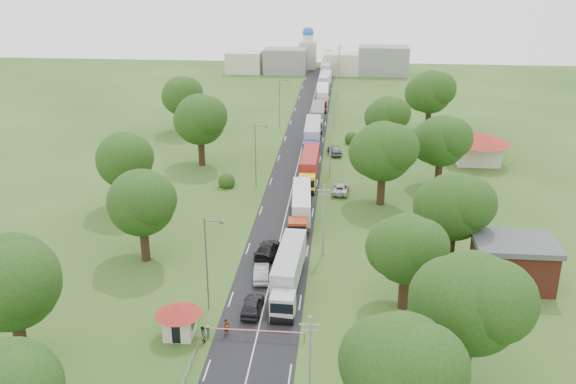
# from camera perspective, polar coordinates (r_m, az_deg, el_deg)

# --- Properties ---
(ground) EXTENTS (260.00, 260.00, 0.00)m
(ground) POSITION_cam_1_polar(r_m,az_deg,el_deg) (83.01, -0.50, -3.36)
(ground) COLOR #294918
(ground) RESTS_ON ground
(road) EXTENTS (8.00, 200.00, 0.04)m
(road) POSITION_cam_1_polar(r_m,az_deg,el_deg) (101.50, 0.61, 1.27)
(road) COLOR black
(road) RESTS_ON ground
(boom_barrier) EXTENTS (9.22, 0.35, 1.18)m
(boom_barrier) POSITION_cam_1_polar(r_m,az_deg,el_deg) (60.93, -4.17, -12.20)
(boom_barrier) COLOR slate
(boom_barrier) RESTS_ON ground
(guard_booth) EXTENTS (4.40, 4.40, 3.45)m
(guard_booth) POSITION_cam_1_polar(r_m,az_deg,el_deg) (61.38, -9.69, -10.80)
(guard_booth) COLOR beige
(guard_booth) RESTS_ON ground
(info_sign) EXTENTS (0.12, 3.10, 4.10)m
(info_sign) POSITION_cam_1_polar(r_m,az_deg,el_deg) (114.62, 3.82, 5.11)
(info_sign) COLOR slate
(info_sign) RESTS_ON ground
(pole_0) EXTENTS (1.60, 0.24, 9.00)m
(pole_0) POSITION_cam_1_polar(r_m,az_deg,el_deg) (49.94, 1.90, -15.21)
(pole_0) COLOR gray
(pole_0) RESTS_ON ground
(pole_1) EXTENTS (1.60, 0.24, 9.00)m
(pole_1) POSITION_cam_1_polar(r_m,az_deg,el_deg) (74.40, 3.18, -2.43)
(pole_1) COLOR gray
(pole_1) RESTS_ON ground
(pole_2) EXTENTS (1.60, 0.24, 9.00)m
(pole_2) POSITION_cam_1_polar(r_m,az_deg,el_deg) (100.71, 3.79, 3.87)
(pole_2) COLOR gray
(pole_2) RESTS_ON ground
(pole_3) EXTENTS (1.60, 0.24, 9.00)m
(pole_3) POSITION_cam_1_polar(r_m,az_deg,el_deg) (127.75, 4.15, 7.53)
(pole_3) COLOR gray
(pole_3) RESTS_ON ground
(pole_4) EXTENTS (1.60, 0.24, 9.00)m
(pole_4) POSITION_cam_1_polar(r_m,az_deg,el_deg) (155.13, 4.39, 9.91)
(pole_4) COLOR gray
(pole_4) RESTS_ON ground
(pole_5) EXTENTS (1.60, 0.24, 9.00)m
(pole_5) POSITION_cam_1_polar(r_m,az_deg,el_deg) (182.69, 4.56, 11.57)
(pole_5) COLOR gray
(pole_5) RESTS_ON ground
(lamp_0) EXTENTS (2.03, 0.22, 10.00)m
(lamp_0) POSITION_cam_1_polar(r_m,az_deg,el_deg) (63.56, -7.14, -5.98)
(lamp_0) COLOR slate
(lamp_0) RESTS_ON ground
(lamp_1) EXTENTS (2.03, 0.22, 10.00)m
(lamp_1) POSITION_cam_1_polar(r_m,az_deg,el_deg) (95.58, -2.82, 3.49)
(lamp_1) COLOR slate
(lamp_1) RESTS_ON ground
(lamp_2) EXTENTS (2.03, 0.22, 10.00)m
(lamp_2) POSITION_cam_1_polar(r_m,az_deg,el_deg) (129.16, -0.69, 8.13)
(lamp_2) COLOR slate
(lamp_2) RESTS_ON ground
(tree_0) EXTENTS (8.80, 8.80, 11.07)m
(tree_0) POSITION_cam_1_polar(r_m,az_deg,el_deg) (46.32, 10.04, -14.95)
(tree_0) COLOR #382616
(tree_0) RESTS_ON ground
(tree_1) EXTENTS (9.60, 9.60, 12.05)m
(tree_1) POSITION_cam_1_polar(r_m,az_deg,el_deg) (53.54, 15.93, -9.36)
(tree_1) COLOR #382616
(tree_1) RESTS_ON ground
(tree_2) EXTENTS (8.00, 8.00, 10.10)m
(tree_2) POSITION_cam_1_polar(r_m,az_deg,el_deg) (64.02, 10.48, -4.93)
(tree_2) COLOR #382616
(tree_2) RESTS_ON ground
(tree_3) EXTENTS (8.80, 8.80, 11.07)m
(tree_3) POSITION_cam_1_polar(r_m,az_deg,el_deg) (73.67, 14.53, -1.20)
(tree_3) COLOR #382616
(tree_3) RESTS_ON ground
(tree_4) EXTENTS (9.60, 9.60, 12.05)m
(tree_4) POSITION_cam_1_polar(r_m,az_deg,el_deg) (89.58, 8.44, 3.63)
(tree_4) COLOR #382616
(tree_4) RESTS_ON ground
(tree_5) EXTENTS (8.80, 8.80, 11.07)m
(tree_5) POSITION_cam_1_polar(r_m,az_deg,el_deg) (98.31, 13.46, 4.45)
(tree_5) COLOR #382616
(tree_5) RESTS_ON ground
(tree_6) EXTENTS (8.00, 8.00, 10.10)m
(tree_6) POSITION_cam_1_polar(r_m,az_deg,el_deg) (114.06, 8.82, 6.70)
(tree_6) COLOR #382616
(tree_6) RESTS_ON ground
(tree_7) EXTENTS (9.60, 9.60, 12.05)m
(tree_7) POSITION_cam_1_polar(r_m,az_deg,el_deg) (129.24, 12.52, 8.69)
(tree_7) COLOR #382616
(tree_7) RESTS_ON ground
(tree_9) EXTENTS (9.60, 9.60, 12.05)m
(tree_9) POSITION_cam_1_polar(r_m,az_deg,el_deg) (59.30, -23.38, -7.25)
(tree_9) COLOR #382616
(tree_9) RESTS_ON ground
(tree_10) EXTENTS (8.80, 8.80, 11.07)m
(tree_10) POSITION_cam_1_polar(r_m,az_deg,el_deg) (74.27, -12.89, -0.87)
(tree_10) COLOR #382616
(tree_10) RESTS_ON ground
(tree_11) EXTENTS (8.80, 8.80, 11.07)m
(tree_11) POSITION_cam_1_polar(r_m,az_deg,el_deg) (89.83, -14.31, 2.82)
(tree_11) COLOR #382616
(tree_11) RESTS_ON ground
(tree_12) EXTENTS (9.60, 9.60, 12.05)m
(tree_12) POSITION_cam_1_polar(r_m,az_deg,el_deg) (106.48, -7.82, 6.43)
(tree_12) COLOR #382616
(tree_12) RESTS_ON ground
(tree_13) EXTENTS (8.80, 8.80, 11.07)m
(tree_13) POSITION_cam_1_polar(r_m,az_deg,el_deg) (127.39, -9.39, 8.44)
(tree_13) COLOR #382616
(tree_13) RESTS_ON ground
(house_brick) EXTENTS (8.60, 6.60, 5.20)m
(house_brick) POSITION_cam_1_polar(r_m,az_deg,el_deg) (73.06, 19.36, -5.89)
(house_brick) COLOR maroon
(house_brick) RESTS_ON ground
(house_cream) EXTENTS (10.08, 10.08, 5.80)m
(house_cream) POSITION_cam_1_polar(r_m,az_deg,el_deg) (111.89, 16.59, 4.22)
(house_cream) COLOR beige
(house_cream) RESTS_ON ground
(distant_town) EXTENTS (52.00, 8.00, 8.00)m
(distant_town) POSITION_cam_1_polar(r_m,az_deg,el_deg) (187.94, 3.07, 11.50)
(distant_town) COLOR gray
(distant_town) RESTS_ON ground
(church) EXTENTS (5.00, 5.00, 12.30)m
(church) POSITION_cam_1_polar(r_m,az_deg,el_deg) (195.76, 1.78, 12.46)
(church) COLOR beige
(church) RESTS_ON ground
(truck_0) EXTENTS (2.95, 14.30, 3.95)m
(truck_0) POSITION_cam_1_polar(r_m,az_deg,el_deg) (68.38, 0.03, -7.01)
(truck_0) COLOR silver
(truck_0) RESTS_ON ground
(truck_1) EXTENTS (3.10, 13.96, 3.85)m
(truck_1) POSITION_cam_1_polar(r_m,az_deg,el_deg) (84.83, 1.16, -1.31)
(truck_1) COLOR #B03514
(truck_1) RESTS_ON ground
(truck_2) EXTENTS (2.53, 14.43, 4.00)m
(truck_2) POSITION_cam_1_polar(r_m,az_deg,el_deg) (100.37, 1.92, 2.31)
(truck_2) COLOR yellow
(truck_2) RESTS_ON ground
(truck_3) EXTENTS (2.93, 15.65, 4.33)m
(truck_3) POSITION_cam_1_polar(r_m,az_deg,el_deg) (116.63, 2.17, 5.06)
(truck_3) COLOR navy
(truck_3) RESTS_ON ground
(truck_4) EXTENTS (2.66, 14.03, 3.89)m
(truck_4) POSITION_cam_1_polar(r_m,az_deg,el_deg) (131.59, 2.68, 6.79)
(truck_4) COLOR #B0B0B0
(truck_4) RESTS_ON ground
(truck_5) EXTENTS (2.94, 14.97, 4.14)m
(truck_5) POSITION_cam_1_polar(r_m,az_deg,el_deg) (148.61, 3.08, 8.48)
(truck_5) COLOR #B3351B
(truck_5) RESTS_ON ground
(truck_6) EXTENTS (3.00, 14.29, 3.95)m
(truck_6) POSITION_cam_1_polar(r_m,az_deg,el_deg) (166.07, 3.31, 9.76)
(truck_6) COLOR #246233
(truck_6) RESTS_ON ground
(truck_7) EXTENTS (2.65, 15.02, 4.16)m
(truck_7) POSITION_cam_1_polar(r_m,az_deg,el_deg) (182.26, 3.38, 10.79)
(truck_7) COLOR silver
(truck_7) RESTS_ON ground
(truck_8) EXTENTS (2.57, 14.48, 4.01)m
(truck_8) POSITION_cam_1_polar(r_m,az_deg,el_deg) (200.30, 3.60, 11.68)
(truck_8) COLOR brown
(truck_8) RESTS_ON ground
(car_lane_front) EXTENTS (2.02, 4.77, 1.61)m
(car_lane_front) POSITION_cam_1_polar(r_m,az_deg,el_deg) (64.88, -3.18, -10.02)
(car_lane_front) COLOR black
(car_lane_front) RESTS_ON ground
(car_lane_mid) EXTENTS (2.06, 4.75, 1.52)m
(car_lane_mid) POSITION_cam_1_polar(r_m,az_deg,el_deg) (70.87, -2.38, -7.19)
(car_lane_mid) COLOR #9FA2A7
(car_lane_mid) RESTS_ON ground
(car_lane_rear) EXTENTS (3.04, 5.92, 1.64)m
(car_lane_rear) POSITION_cam_1_polar(r_m,az_deg,el_deg) (75.87, -1.83, -5.13)
(car_lane_rear) COLOR black
(car_lane_rear) RESTS_ON ground
(car_verge_near) EXTENTS (2.66, 5.16, 1.39)m
(car_verge_near) POSITION_cam_1_polar(r_m,az_deg,el_deg) (95.29, 4.70, 0.30)
(car_verge_near) COLOR #BCBCBC
(car_verge_near) RESTS_ON ground
(car_verge_far) EXTENTS (2.95, 5.22, 1.68)m
(car_verge_far) POSITION_cam_1_polar(r_m,az_deg,el_deg) (113.20, 4.18, 3.75)
(car_verge_far) COLOR slate
(car_verge_far) RESTS_ON ground
(pedestrian_near) EXTENTS (0.71, 0.70, 1.66)m
(pedestrian_near) POSITION_cam_1_polar(r_m,az_deg,el_deg) (61.61, -5.49, -11.90)
(pedestrian_near) COLOR gray
(pedestrian_near) RESTS_ON ground
(pedestrian_booth) EXTENTS (0.92, 1.00, 1.65)m
(pedestrian_booth) POSITION_cam_1_polar(r_m,az_deg,el_deg) (60.79, -7.59, -12.50)
(pedestrian_booth) COLOR gray
(pedestrian_booth) RESTS_ON ground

